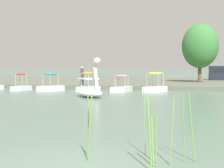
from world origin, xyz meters
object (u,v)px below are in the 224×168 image
swan_boat (90,90)px  person_on_path (82,75)px  pedal_boat_pink (122,87)px  pedal_boat_red (21,86)px  pedal_boat_orange (88,85)px  pedal_boat_teal (51,86)px  tree_broadleaf_right (200,46)px  pedal_boat_yellow (155,86)px

swan_boat → person_on_path: swan_boat is taller
pedal_boat_pink → person_on_path: size_ratio=1.48×
swan_boat → pedal_boat_red: size_ratio=1.42×
pedal_boat_orange → person_on_path: bearing=117.8°
pedal_boat_teal → tree_broadleaf_right: tree_broadleaf_right is taller
pedal_boat_teal → pedal_boat_red: (-2.77, 0.21, -0.03)m
swan_boat → pedal_boat_yellow: 6.58m
swan_boat → pedal_boat_pink: bearing=77.2°
pedal_boat_red → pedal_boat_yellow: bearing=1.1°
pedal_boat_yellow → person_on_path: 7.24m
pedal_boat_teal → tree_broadleaf_right: bearing=39.0°
pedal_boat_yellow → tree_broadleaf_right: size_ratio=0.40×
pedal_boat_orange → tree_broadleaf_right: tree_broadleaf_right is taller
pedal_boat_yellow → pedal_boat_orange: pedal_boat_yellow is taller
pedal_boat_orange → pedal_boat_teal: 3.18m
tree_broadleaf_right → pedal_boat_pink: bearing=-124.9°
swan_boat → pedal_boat_teal: 6.76m
swan_boat → pedal_boat_pink: swan_boat is taller
person_on_path → pedal_boat_teal: bearing=-123.4°
pedal_boat_pink → tree_broadleaf_right: size_ratio=0.40×
pedal_boat_yellow → pedal_boat_pink: 2.73m
pedal_boat_pink → person_on_path: person_on_path is taller
pedal_boat_yellow → tree_broadleaf_right: bearing=67.4°
pedal_boat_red → person_on_path: (4.65, 2.64, 0.84)m
pedal_boat_orange → tree_broadleaf_right: bearing=45.8°
pedal_boat_yellow → pedal_boat_teal: pedal_boat_yellow is taller
pedal_boat_pink → pedal_boat_orange: size_ratio=1.10×
pedal_boat_orange → tree_broadleaf_right: size_ratio=0.36×
pedal_boat_red → tree_broadleaf_right: tree_broadleaf_right is taller
tree_broadleaf_right → person_on_path: 13.59m
swan_boat → pedal_boat_orange: bearing=106.7°
swan_boat → person_on_path: bearing=110.3°
swan_boat → tree_broadleaf_right: tree_broadleaf_right is taller
pedal_boat_yellow → tree_broadleaf_right: tree_broadleaf_right is taller
pedal_boat_red → tree_broadleaf_right: 18.98m
pedal_boat_yellow → pedal_boat_red: 11.44m
pedal_boat_red → tree_broadleaf_right: bearing=33.1°
pedal_boat_red → pedal_boat_orange: bearing=2.3°
pedal_boat_pink → pedal_boat_red: size_ratio=1.30×
pedal_boat_yellow → pedal_boat_teal: (-8.67, -0.43, -0.07)m
swan_boat → pedal_boat_yellow: size_ratio=1.08×
pedal_boat_pink → tree_broadleaf_right: 12.59m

